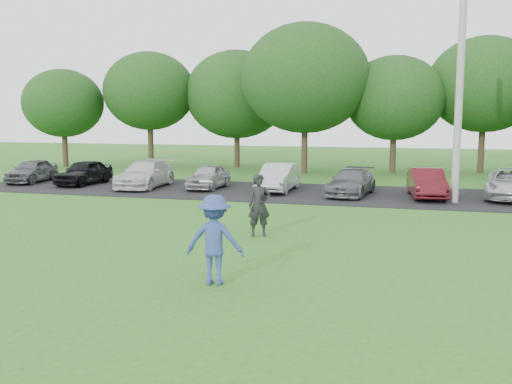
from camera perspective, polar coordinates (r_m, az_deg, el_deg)
ground at (r=12.51m, az=-4.27°, el=-8.00°), size 100.00×100.00×0.00m
parking_lot at (r=24.90m, az=5.77°, el=-0.11°), size 32.00×6.50×0.03m
utility_pole at (r=23.18m, az=19.72°, el=10.42°), size 0.28×0.28×9.32m
frisbee_player at (r=11.46m, az=-4.16°, el=-4.77°), size 1.24×0.79×2.10m
camera_bystander at (r=15.95m, az=0.32°, el=-1.32°), size 0.76×0.66×1.76m
parked_cars at (r=24.86m, az=6.34°, el=1.28°), size 30.34×4.99×1.26m
tree_row at (r=34.23m, az=11.18°, el=10.11°), size 42.39×9.85×8.64m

